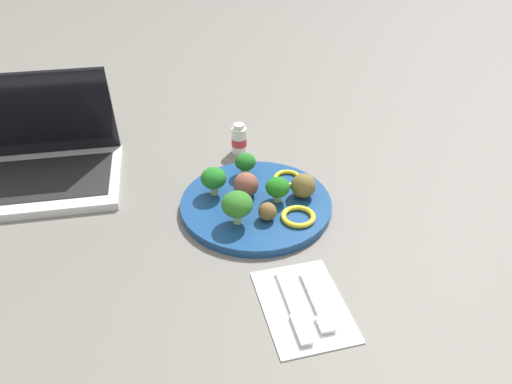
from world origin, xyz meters
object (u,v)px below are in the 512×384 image
(meatball_back_right, at_px, (303,186))
(pepper_ring_mid_left, at_px, (287,178))
(pepper_ring_mid_right, at_px, (298,217))
(laptop, at_px, (36,163))
(broccoli_floret_back_left, at_px, (237,205))
(knife, at_px, (293,309))
(meatball_front_right, at_px, (267,212))
(napkin, at_px, (304,305))
(broccoli_floret_front_left, at_px, (278,188))
(plate, at_px, (256,204))
(yogurt_bottle, at_px, (238,140))
(fork, at_px, (317,304))
(meatball_mid_left, at_px, (246,185))
(broccoli_floret_near_rim, at_px, (245,163))
(broccoli_floret_back_right, at_px, (214,178))

(meatball_back_right, relative_size, pepper_ring_mid_left, 0.84)
(pepper_ring_mid_right, relative_size, laptop, 0.19)
(broccoli_floret_back_left, height_order, pepper_ring_mid_right, broccoli_floret_back_left)
(knife, bearing_deg, pepper_ring_mid_right, 164.12)
(pepper_ring_mid_right, bearing_deg, pepper_ring_mid_left, 175.73)
(meatball_front_right, relative_size, napkin, 0.19)
(broccoli_floret_front_left, relative_size, meatball_front_right, 1.45)
(plate, height_order, yogurt_bottle, yogurt_bottle)
(pepper_ring_mid_right, xyz_separation_m, fork, (0.19, -0.02, -0.01))
(meatball_front_right, distance_m, knife, 0.20)
(broccoli_floret_back_left, bearing_deg, pepper_ring_mid_left, 134.98)
(meatball_front_right, height_order, pepper_ring_mid_left, meatball_front_right)
(broccoli_floret_back_left, bearing_deg, pepper_ring_mid_right, 85.68)
(pepper_ring_mid_right, distance_m, pepper_ring_mid_left, 0.12)
(meatball_mid_left, relative_size, laptop, 0.15)
(broccoli_floret_near_rim, xyz_separation_m, pepper_ring_mid_right, (0.16, 0.07, -0.02))
(broccoli_floret_near_rim, bearing_deg, pepper_ring_mid_left, 67.40)
(broccoli_floret_near_rim, xyz_separation_m, knife, (0.35, 0.01, -0.04))
(broccoli_floret_back_left, distance_m, broccoli_floret_near_rim, 0.15)
(pepper_ring_mid_right, relative_size, napkin, 0.36)
(meatball_back_right, bearing_deg, plate, -90.36)
(meatball_back_right, height_order, fork, meatball_back_right)
(broccoli_floret_near_rim, distance_m, laptop, 0.41)
(pepper_ring_mid_right, bearing_deg, napkin, -11.47)
(plate, distance_m, meatball_mid_left, 0.04)
(broccoli_floret_back_right, xyz_separation_m, pepper_ring_mid_left, (-0.02, 0.15, -0.03))
(napkin, xyz_separation_m, fork, (0.01, 0.02, 0.00))
(knife, xyz_separation_m, laptop, (-0.43, -0.42, 0.03))
(broccoli_floret_front_left, distance_m, broccoli_floret_back_right, 0.12)
(yogurt_bottle, bearing_deg, broccoli_floret_near_rim, -1.73)
(broccoli_floret_front_left, relative_size, napkin, 0.28)
(pepper_ring_mid_left, xyz_separation_m, fork, (0.32, -0.03, -0.01))
(broccoli_floret_front_left, relative_size, broccoli_floret_near_rim, 1.01)
(broccoli_floret_front_left, height_order, meatball_front_right, broccoli_floret_front_left)
(fork, bearing_deg, laptop, -133.27)
(meatball_front_right, bearing_deg, broccoli_floret_back_right, -138.46)
(broccoli_floret_near_rim, bearing_deg, pepper_ring_mid_right, 23.78)
(plate, bearing_deg, pepper_ring_mid_left, 128.54)
(broccoli_floret_front_left, xyz_separation_m, pepper_ring_mid_left, (-0.06, 0.03, -0.02))
(meatball_front_right, bearing_deg, broccoli_floret_near_rim, -174.19)
(meatball_mid_left, bearing_deg, broccoli_floret_front_left, 63.76)
(meatball_front_right, bearing_deg, laptop, -118.52)
(meatball_back_right, distance_m, knife, 0.27)
(broccoli_floret_back_right, xyz_separation_m, knife, (0.30, 0.08, -0.04))
(broccoli_floret_back_left, distance_m, meatball_back_right, 0.14)
(knife, bearing_deg, laptop, -135.75)
(meatball_mid_left, xyz_separation_m, knife, (0.28, 0.02, -0.03))
(broccoli_floret_near_rim, height_order, fork, broccoli_floret_near_rim)
(meatball_mid_left, height_order, napkin, meatball_mid_left)
(broccoli_floret_back_left, relative_size, laptop, 0.19)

